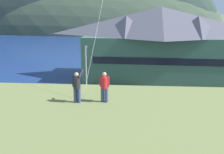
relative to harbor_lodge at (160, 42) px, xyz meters
name	(u,v)px	position (x,y,z in m)	size (l,w,h in m)	color
ground_plane	(111,145)	(-6.62, -22.68, -6.49)	(600.00, 600.00, 0.00)	#66604C
parking_lot_pad	(114,121)	(-6.62, -17.68, -6.44)	(40.00, 20.00, 0.10)	slate
bay_water	(125,45)	(-6.62, 37.32, -6.47)	(360.00, 84.00, 0.03)	navy
far_hill_west_ridge	(69,29)	(-36.04, 87.44, -6.49)	(147.26, 53.34, 81.61)	#2D3D33
far_hill_east_peak	(89,28)	(-26.61, 93.95, -6.49)	(135.50, 73.64, 58.82)	#3D4C38
harbor_lodge	(160,42)	(0.00, 0.00, 0.00)	(26.78, 12.19, 12.19)	#38604C
storage_shed_waterside	(110,65)	(-8.37, 0.27, -4.24)	(6.92, 5.58, 4.33)	#474C56
wharf_dock	(129,60)	(-5.26, 13.63, -6.14)	(3.20, 14.83, 0.70)	#70604C
moored_boat_wharfside	(114,57)	(-8.68, 14.71, -5.76)	(2.19, 6.77, 2.16)	navy
moored_boat_outer_mooring	(143,57)	(-2.00, 15.42, -5.76)	(2.48, 6.10, 2.16)	navy
moored_boat_inner_slip	(112,61)	(-8.95, 10.88, -5.76)	(3.09, 8.43, 2.16)	silver
parked_car_mid_row_far	(110,109)	(-7.13, -16.65, -5.42)	(4.34, 2.33, 1.82)	#B28923
parked_car_front_row_end	(38,134)	(-13.35, -22.97, -5.42)	(4.26, 2.17, 1.82)	navy
parked_car_back_row_right	(34,106)	(-16.18, -16.30, -5.42)	(4.36, 2.38, 1.82)	red
parked_car_corner_spot	(186,139)	(0.14, -22.95, -5.42)	(4.28, 2.21, 1.82)	#9EA3A8
parked_car_front_row_silver	(184,106)	(1.44, -15.21, -5.42)	(4.21, 2.07, 1.82)	black
parked_car_back_row_left	(115,138)	(-6.16, -23.18, -5.42)	(4.22, 2.10, 1.82)	navy
parking_light_pole	(86,71)	(-10.55, -12.12, -2.13)	(0.24, 0.78, 7.43)	#ADADB2
person_kite_flyer	(77,86)	(-7.88, -30.68, 1.83)	(0.61, 0.61, 1.86)	#384770
person_companion	(104,86)	(-6.36, -30.52, 1.82)	(0.55, 0.40, 1.74)	#384770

